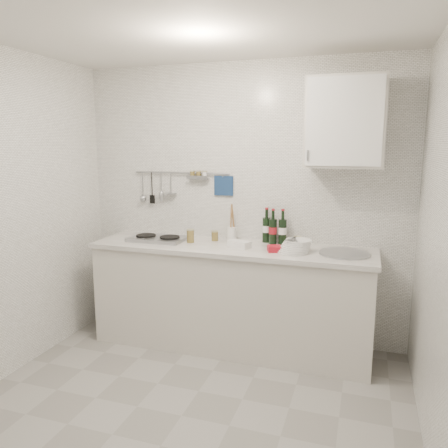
{
  "coord_description": "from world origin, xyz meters",
  "views": [
    {
      "loc": [
        1.09,
        -2.41,
        1.78
      ],
      "look_at": [
        0.0,
        0.9,
        1.15
      ],
      "focal_mm": 35.0,
      "sensor_mm": 36.0,
      "label": 1
    }
  ],
  "objects_px": {
    "wall_cabinet": "(345,123)",
    "utensil_crock": "(232,232)",
    "plate_stack_sink": "(295,246)",
    "wine_bottles": "(274,226)",
    "plate_stack_hob": "(169,238)"
  },
  "relations": [
    {
      "from": "plate_stack_sink",
      "to": "wall_cabinet",
      "type": "bearing_deg",
      "value": 27.87
    },
    {
      "from": "wall_cabinet",
      "to": "utensil_crock",
      "type": "height_order",
      "value": "wall_cabinet"
    },
    {
      "from": "wall_cabinet",
      "to": "plate_stack_sink",
      "type": "xyz_separation_m",
      "value": [
        -0.33,
        -0.18,
        -0.98
      ]
    },
    {
      "from": "plate_stack_hob",
      "to": "wine_bottles",
      "type": "bearing_deg",
      "value": 9.13
    },
    {
      "from": "utensil_crock",
      "to": "plate_stack_hob",
      "type": "bearing_deg",
      "value": -164.84
    },
    {
      "from": "plate_stack_hob",
      "to": "plate_stack_sink",
      "type": "distance_m",
      "value": 1.18
    },
    {
      "from": "plate_stack_sink",
      "to": "plate_stack_hob",
      "type": "bearing_deg",
      "value": 174.47
    },
    {
      "from": "wall_cabinet",
      "to": "plate_stack_sink",
      "type": "relative_size",
      "value": 2.55
    },
    {
      "from": "wall_cabinet",
      "to": "wine_bottles",
      "type": "distance_m",
      "value": 1.05
    },
    {
      "from": "wine_bottles",
      "to": "plate_stack_sink",
      "type": "bearing_deg",
      "value": -48.66
    },
    {
      "from": "wall_cabinet",
      "to": "plate_stack_hob",
      "type": "height_order",
      "value": "wall_cabinet"
    },
    {
      "from": "utensil_crock",
      "to": "wine_bottles",
      "type": "bearing_deg",
      "value": 0.14
    },
    {
      "from": "wall_cabinet",
      "to": "plate_stack_hob",
      "type": "relative_size",
      "value": 2.69
    },
    {
      "from": "wall_cabinet",
      "to": "utensil_crock",
      "type": "xyz_separation_m",
      "value": [
        -0.96,
        0.09,
        -0.95
      ]
    },
    {
      "from": "plate_stack_sink",
      "to": "wine_bottles",
      "type": "bearing_deg",
      "value": 131.34
    }
  ]
}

